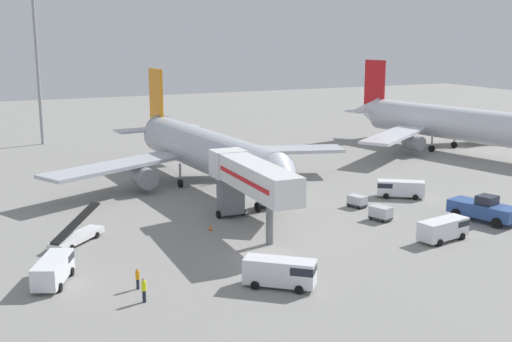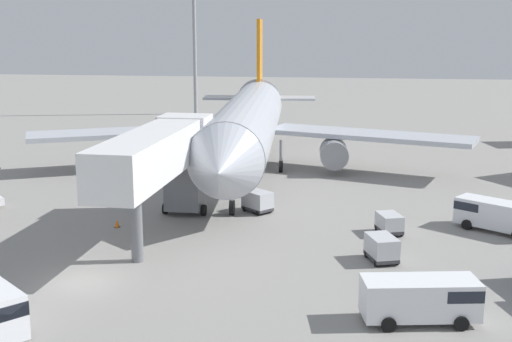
{
  "view_description": "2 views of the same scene",
  "coord_description": "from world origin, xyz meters",
  "px_view_note": "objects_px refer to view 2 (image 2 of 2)",
  "views": [
    {
      "loc": [
        -23.32,
        -47.87,
        19.29
      ],
      "look_at": [
        6.64,
        16.87,
        3.93
      ],
      "focal_mm": 45.13,
      "sensor_mm": 36.0,
      "label": 1
    },
    {
      "loc": [
        13.97,
        -31.8,
        13.25
      ],
      "look_at": [
        6.77,
        17.39,
        2.54
      ],
      "focal_mm": 46.87,
      "sensor_mm": 36.0,
      "label": 2
    }
  ],
  "objects_px": {
    "airplane_at_gate": "(248,124)",
    "baggage_cart_outer_left": "(257,201)",
    "baggage_cart_outer_right": "(382,247)",
    "safety_cone_alpha": "(117,223)",
    "jet_bridge": "(161,156)",
    "service_van_rear_right": "(423,297)",
    "baggage_cart_near_center": "(389,223)",
    "service_van_near_right": "(496,214)"
  },
  "relations": [
    {
      "from": "airplane_at_gate",
      "to": "baggage_cart_outer_left",
      "type": "height_order",
      "value": "airplane_at_gate"
    },
    {
      "from": "airplane_at_gate",
      "to": "baggage_cart_outer_left",
      "type": "distance_m",
      "value": 13.88
    },
    {
      "from": "baggage_cart_outer_right",
      "to": "safety_cone_alpha",
      "type": "xyz_separation_m",
      "value": [
        -17.47,
        4.24,
        -0.57
      ]
    },
    {
      "from": "safety_cone_alpha",
      "to": "baggage_cart_outer_right",
      "type": "bearing_deg",
      "value": -13.65
    },
    {
      "from": "jet_bridge",
      "to": "safety_cone_alpha",
      "type": "bearing_deg",
      "value": 159.77
    },
    {
      "from": "airplane_at_gate",
      "to": "baggage_cart_outer_left",
      "type": "bearing_deg",
      "value": -78.01
    },
    {
      "from": "service_van_rear_right",
      "to": "baggage_cart_near_center",
      "type": "height_order",
      "value": "service_van_rear_right"
    },
    {
      "from": "baggage_cart_outer_left",
      "to": "baggage_cart_near_center",
      "type": "relative_size",
      "value": 1.08
    },
    {
      "from": "safety_cone_alpha",
      "to": "baggage_cart_outer_left",
      "type": "bearing_deg",
      "value": 30.22
    },
    {
      "from": "service_van_rear_right",
      "to": "baggage_cart_outer_left",
      "type": "distance_m",
      "value": 20.12
    },
    {
      "from": "service_van_near_right",
      "to": "baggage_cart_outer_left",
      "type": "xyz_separation_m",
      "value": [
        -16.3,
        2.38,
        -0.32
      ]
    },
    {
      "from": "baggage_cart_outer_left",
      "to": "baggage_cart_outer_right",
      "type": "bearing_deg",
      "value": -47.55
    },
    {
      "from": "service_van_rear_right",
      "to": "baggage_cart_outer_left",
      "type": "bearing_deg",
      "value": 120.37
    },
    {
      "from": "service_van_near_right",
      "to": "baggage_cart_near_center",
      "type": "relative_size",
      "value": 2.4
    },
    {
      "from": "jet_bridge",
      "to": "baggage_cart_outer_left",
      "type": "height_order",
      "value": "jet_bridge"
    },
    {
      "from": "jet_bridge",
      "to": "baggage_cart_outer_right",
      "type": "relative_size",
      "value": 6.44
    },
    {
      "from": "airplane_at_gate",
      "to": "service_van_near_right",
      "type": "relative_size",
      "value": 7.75
    },
    {
      "from": "baggage_cart_near_center",
      "to": "service_van_rear_right",
      "type": "bearing_deg",
      "value": -86.28
    },
    {
      "from": "airplane_at_gate",
      "to": "baggage_cart_outer_right",
      "type": "relative_size",
      "value": 16.96
    },
    {
      "from": "jet_bridge",
      "to": "baggage_cart_near_center",
      "type": "relative_size",
      "value": 7.05
    },
    {
      "from": "baggage_cart_outer_left",
      "to": "jet_bridge",
      "type": "bearing_deg",
      "value": -128.92
    },
    {
      "from": "service_van_rear_right",
      "to": "baggage_cart_near_center",
      "type": "distance_m",
      "value": 13.43
    },
    {
      "from": "baggage_cart_outer_left",
      "to": "service_van_rear_right",
      "type": "bearing_deg",
      "value": -59.63
    },
    {
      "from": "airplane_at_gate",
      "to": "baggage_cart_near_center",
      "type": "bearing_deg",
      "value": -54.67
    },
    {
      "from": "airplane_at_gate",
      "to": "baggage_cart_outer_right",
      "type": "height_order",
      "value": "airplane_at_gate"
    },
    {
      "from": "airplane_at_gate",
      "to": "safety_cone_alpha",
      "type": "bearing_deg",
      "value": -108.47
    },
    {
      "from": "airplane_at_gate",
      "to": "baggage_cart_outer_right",
      "type": "distance_m",
      "value": 25.48
    },
    {
      "from": "service_van_near_right",
      "to": "safety_cone_alpha",
      "type": "relative_size",
      "value": 10.33
    },
    {
      "from": "service_van_near_right",
      "to": "baggage_cart_near_center",
      "type": "height_order",
      "value": "service_van_near_right"
    },
    {
      "from": "jet_bridge",
      "to": "baggage_cart_near_center",
      "type": "distance_m",
      "value": 15.45
    },
    {
      "from": "airplane_at_gate",
      "to": "service_van_rear_right",
      "type": "height_order",
      "value": "airplane_at_gate"
    },
    {
      "from": "service_van_near_right",
      "to": "baggage_cart_outer_right",
      "type": "distance_m",
      "value": 10.42
    },
    {
      "from": "jet_bridge",
      "to": "service_van_rear_right",
      "type": "height_order",
      "value": "jet_bridge"
    },
    {
      "from": "baggage_cart_near_center",
      "to": "safety_cone_alpha",
      "type": "bearing_deg",
      "value": -176.21
    },
    {
      "from": "service_van_rear_right",
      "to": "baggage_cart_outer_left",
      "type": "relative_size",
      "value": 2.22
    },
    {
      "from": "airplane_at_gate",
      "to": "baggage_cart_outer_right",
      "type": "bearing_deg",
      "value": -63.15
    },
    {
      "from": "airplane_at_gate",
      "to": "service_van_near_right",
      "type": "bearing_deg",
      "value": -39.02
    },
    {
      "from": "service_van_rear_right",
      "to": "baggage_cart_near_center",
      "type": "bearing_deg",
      "value": 93.72
    },
    {
      "from": "airplane_at_gate",
      "to": "baggage_cart_near_center",
      "type": "distance_m",
      "value": 21.24
    },
    {
      "from": "service_van_rear_right",
      "to": "baggage_cart_outer_left",
      "type": "xyz_separation_m",
      "value": [
        -10.17,
        17.35,
        -0.32
      ]
    },
    {
      "from": "airplane_at_gate",
      "to": "baggage_cart_outer_right",
      "type": "xyz_separation_m",
      "value": [
        11.38,
        -22.48,
        -3.79
      ]
    },
    {
      "from": "baggage_cart_near_center",
      "to": "safety_cone_alpha",
      "type": "distance_m",
      "value": 18.21
    }
  ]
}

